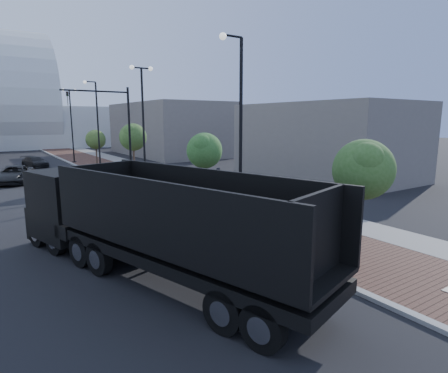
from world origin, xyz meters
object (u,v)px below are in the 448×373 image
dump_truck (118,222)px  dark_car_mid (14,175)px  pedestrian (218,178)px  white_sedan (107,201)px

dump_truck → dark_car_mid: size_ratio=2.60×
dump_truck → dark_car_mid: 23.27m
dump_truck → pedestrian: size_ratio=8.22×
dump_truck → white_sedan: 8.40m
dark_car_mid → pedestrian: (13.41, -12.15, 0.10)m
dark_car_mid → white_sedan: bearing=-59.7°
dump_truck → white_sedan: bearing=59.9°
dump_truck → white_sedan: (1.94, 8.12, -0.89)m
dump_truck → dark_car_mid: dump_truck is taller
dark_car_mid → pedestrian: 18.10m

